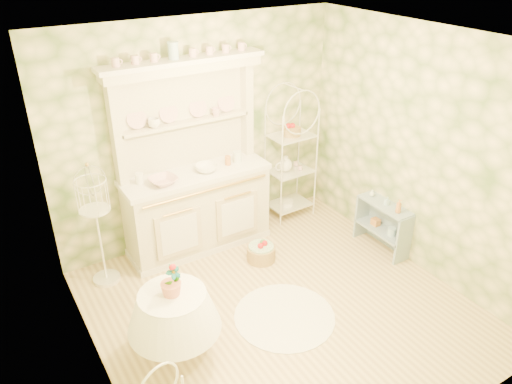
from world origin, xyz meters
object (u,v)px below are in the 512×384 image
side_shelf (383,226)px  birdcage_stand (97,224)px  bakers_rack (291,149)px  kitchen_dresser (195,161)px  round_table (175,323)px  floor_basket (261,253)px

side_shelf → birdcage_stand: birdcage_stand is taller
bakers_rack → birdcage_stand: 2.62m
kitchen_dresser → bakers_rack: size_ratio=1.18×
side_shelf → round_table: 2.87m
side_shelf → birdcage_stand: 3.31m
side_shelf → birdcage_stand: size_ratio=0.49×
round_table → floor_basket: round_table is taller
kitchen_dresser → bakers_rack: 1.41m
kitchen_dresser → birdcage_stand: (-1.20, -0.09, -0.41)m
kitchen_dresser → side_shelf: kitchen_dresser is taller
round_table → birdcage_stand: 1.51m
bakers_rack → floor_basket: 1.46m
kitchen_dresser → bakers_rack: kitchen_dresser is taller
floor_basket → side_shelf: bearing=-21.6°
kitchen_dresser → side_shelf: (1.88, -1.23, -0.84)m
bakers_rack → kitchen_dresser: bearing=-179.7°
kitchen_dresser → floor_basket: 1.34m
bakers_rack → side_shelf: bearing=-71.7°
birdcage_stand → round_table: bearing=-81.1°
floor_basket → birdcage_stand: bearing=161.0°
round_table → floor_basket: 1.73m
round_table → kitchen_dresser: bearing=57.7°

